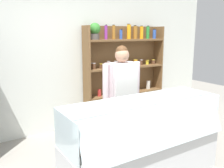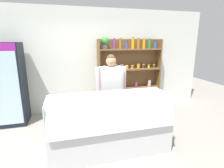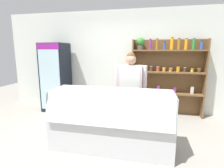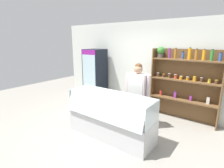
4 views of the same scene
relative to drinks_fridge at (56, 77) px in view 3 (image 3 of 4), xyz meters
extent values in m
plane|color=gray|center=(1.80, -1.55, -0.92)|extent=(12.00, 12.00, 0.00)
cube|color=silver|center=(1.80, 0.46, 0.43)|extent=(6.80, 0.10, 2.70)
cube|color=black|center=(0.00, 0.01, 0.00)|extent=(0.66, 0.61, 1.84)
cube|color=silver|center=(0.00, -0.30, 0.00)|extent=(0.58, 0.01, 1.64)
cube|color=#8C1E8C|center=(0.00, -0.31, 0.83)|extent=(0.62, 0.01, 0.16)
cylinder|color=purple|center=(-0.20, -0.24, -0.60)|extent=(0.07, 0.07, 0.14)
cylinder|color=#9E6623|center=(-0.07, -0.24, -0.59)|extent=(0.05, 0.05, 0.17)
cylinder|color=orange|center=(0.07, -0.24, -0.56)|extent=(0.06, 0.06, 0.22)
cylinder|color=red|center=(0.20, -0.24, -0.58)|extent=(0.06, 0.06, 0.19)
cylinder|color=#9E6623|center=(-0.20, -0.24, -0.11)|extent=(0.06, 0.06, 0.17)
cylinder|color=red|center=(-0.07, -0.24, -0.08)|extent=(0.06, 0.06, 0.22)
cylinder|color=silver|center=(0.07, -0.24, -0.10)|extent=(0.06, 0.06, 0.19)
cylinder|color=red|center=(0.20, -0.24, -0.12)|extent=(0.05, 0.05, 0.15)
cylinder|color=red|center=(-0.20, -0.24, 0.38)|extent=(0.07, 0.07, 0.18)
cylinder|color=#9E6623|center=(-0.07, -0.24, 0.40)|extent=(0.06, 0.06, 0.22)
cylinder|color=orange|center=(0.07, -0.24, 0.39)|extent=(0.06, 0.06, 0.21)
cylinder|color=red|center=(0.20, -0.24, 0.39)|extent=(0.07, 0.07, 0.21)
cube|color=brown|center=(2.96, 0.36, 0.04)|extent=(1.76, 0.02, 1.92)
cube|color=brown|center=(2.09, 0.22, 0.04)|extent=(0.03, 0.28, 1.92)
cube|color=brown|center=(3.82, 0.22, 0.04)|extent=(0.03, 0.28, 1.92)
cube|color=brown|center=(2.96, 0.22, -0.35)|extent=(1.70, 0.28, 0.04)
cube|color=brown|center=(2.96, 0.22, 0.19)|extent=(1.70, 0.28, 0.04)
cube|color=brown|center=(2.96, 0.22, 0.73)|extent=(1.70, 0.28, 0.04)
cylinder|color=#4C4742|center=(2.27, 0.22, 0.80)|extent=(0.16, 0.16, 0.11)
sphere|color=#347D2D|center=(2.27, 0.22, 0.94)|extent=(0.21, 0.21, 0.21)
cylinder|color=purple|center=(2.51, 0.23, 0.87)|extent=(0.06, 0.06, 0.25)
cylinder|color=black|center=(2.51, 0.22, 1.01)|extent=(0.04, 0.04, 0.02)
cylinder|color=#9E6623|center=(2.67, 0.21, 0.87)|extent=(0.06, 0.06, 0.26)
cylinder|color=black|center=(2.67, 0.22, 1.01)|extent=(0.04, 0.04, 0.02)
cylinder|color=#3356B2|center=(2.85, 0.24, 0.83)|extent=(0.06, 0.06, 0.18)
cylinder|color=black|center=(2.85, 0.22, 0.93)|extent=(0.04, 0.04, 0.02)
cylinder|color=orange|center=(3.02, 0.21, 0.88)|extent=(0.08, 0.08, 0.28)
cylinder|color=black|center=(3.02, 0.22, 1.03)|extent=(0.05, 0.05, 0.02)
cylinder|color=#9E6623|center=(3.18, 0.21, 0.87)|extent=(0.08, 0.08, 0.25)
cylinder|color=black|center=(3.18, 0.22, 1.01)|extent=(0.05, 0.05, 0.02)
cylinder|color=orange|center=(3.34, 0.21, 0.87)|extent=(0.07, 0.07, 0.25)
cylinder|color=black|center=(3.34, 0.22, 1.00)|extent=(0.05, 0.05, 0.02)
cylinder|color=#2D8C38|center=(3.52, 0.22, 0.87)|extent=(0.07, 0.07, 0.25)
cylinder|color=black|center=(3.52, 0.22, 1.00)|extent=(0.05, 0.05, 0.02)
cylinder|color=#3356B2|center=(3.69, 0.22, 0.84)|extent=(0.07, 0.07, 0.19)
cylinder|color=black|center=(3.69, 0.22, 0.94)|extent=(0.05, 0.05, 0.02)
cylinder|color=brown|center=(2.23, 0.22, 0.26)|extent=(0.08, 0.08, 0.10)
cylinder|color=silver|center=(2.23, 0.22, 0.31)|extent=(0.09, 0.09, 0.01)
cylinder|color=brown|center=(2.39, 0.23, 0.25)|extent=(0.06, 0.06, 0.08)
cylinder|color=gold|center=(2.39, 0.22, 0.29)|extent=(0.07, 0.07, 0.01)
cylinder|color=brown|center=(2.56, 0.23, 0.27)|extent=(0.07, 0.07, 0.12)
cylinder|color=silver|center=(2.56, 0.22, 0.33)|extent=(0.07, 0.07, 0.01)
cylinder|color=#BF4C2D|center=(2.72, 0.24, 0.26)|extent=(0.08, 0.08, 0.11)
cylinder|color=silver|center=(2.72, 0.22, 0.32)|extent=(0.08, 0.08, 0.01)
cylinder|color=orange|center=(2.87, 0.21, 0.25)|extent=(0.08, 0.08, 0.08)
cylinder|color=silver|center=(2.87, 0.22, 0.30)|extent=(0.08, 0.08, 0.01)
cylinder|color=orange|center=(3.03, 0.24, 0.25)|extent=(0.08, 0.08, 0.08)
cylinder|color=silver|center=(3.03, 0.22, 0.30)|extent=(0.08, 0.08, 0.01)
cylinder|color=orange|center=(3.20, 0.21, 0.26)|extent=(0.08, 0.08, 0.11)
cylinder|color=gold|center=(3.20, 0.22, 0.33)|extent=(0.09, 0.09, 0.01)
cylinder|color=brown|center=(3.36, 0.23, 0.26)|extent=(0.07, 0.07, 0.10)
cylinder|color=silver|center=(3.36, 0.22, 0.31)|extent=(0.07, 0.07, 0.01)
cylinder|color=yellow|center=(3.53, 0.23, 0.25)|extent=(0.07, 0.07, 0.08)
cylinder|color=gold|center=(3.53, 0.22, 0.30)|extent=(0.07, 0.07, 0.01)
cylinder|color=brown|center=(3.68, 0.21, 0.25)|extent=(0.08, 0.08, 0.08)
cylinder|color=gold|center=(3.68, 0.22, 0.30)|extent=(0.08, 0.08, 0.01)
cube|color=red|center=(2.35, 0.22, -0.26)|extent=(0.05, 0.04, 0.14)
cube|color=purple|center=(2.75, 0.22, -0.24)|extent=(0.07, 0.04, 0.18)
cube|color=purple|center=(3.16, 0.22, -0.26)|extent=(0.06, 0.04, 0.14)
cube|color=silver|center=(3.57, 0.22, -0.24)|extent=(0.07, 0.05, 0.18)
cube|color=silver|center=(1.92, -1.62, -0.65)|extent=(2.01, 0.66, 0.55)
cube|color=white|center=(1.92, -1.62, -0.35)|extent=(1.95, 0.60, 0.03)
cube|color=silver|center=(1.92, -1.93, -0.15)|extent=(1.97, 0.16, 0.47)
cube|color=silver|center=(1.92, -1.57, 0.08)|extent=(1.97, 0.50, 0.01)
cube|color=silver|center=(0.93, -1.62, -0.15)|extent=(0.01, 0.62, 0.45)
cube|color=silver|center=(2.92, -1.62, -0.15)|extent=(0.01, 0.62, 0.45)
cube|color=beige|center=(1.17, -1.54, -0.32)|extent=(0.17, 0.14, 0.04)
cube|color=white|center=(1.17, -1.74, -0.31)|extent=(0.05, 0.03, 0.02)
cube|color=tan|center=(1.54, -1.54, -0.31)|extent=(0.16, 0.14, 0.05)
cube|color=white|center=(1.54, -1.74, -0.31)|extent=(0.05, 0.03, 0.02)
cube|color=tan|center=(1.92, -1.54, -0.31)|extent=(0.16, 0.12, 0.05)
cube|color=white|center=(1.92, -1.74, -0.31)|extent=(0.05, 0.03, 0.02)
cube|color=beige|center=(2.30, -1.54, -0.31)|extent=(0.17, 0.15, 0.06)
cube|color=white|center=(2.30, -1.74, -0.31)|extent=(0.05, 0.03, 0.02)
cube|color=tan|center=(2.68, -1.54, -0.31)|extent=(0.16, 0.11, 0.05)
cube|color=white|center=(2.68, -1.74, -0.31)|extent=(0.05, 0.03, 0.02)
cylinder|color=#A35B4C|center=(1.10, -1.72, -0.27)|extent=(0.19, 0.15, 0.13)
cylinder|color=#A35B4C|center=(1.32, -1.72, -0.26)|extent=(0.16, 0.15, 0.14)
cylinder|color=white|center=(2.42, -1.70, -0.23)|extent=(0.07, 0.07, 0.22)
cylinder|color=white|center=(2.52, -1.70, -0.25)|extent=(0.07, 0.07, 0.18)
cylinder|color=#383D51|center=(2.05, -0.82, -0.55)|extent=(0.13, 0.13, 0.74)
cylinder|color=#383D51|center=(2.25, -0.82, -0.55)|extent=(0.13, 0.13, 0.74)
cube|color=silver|center=(2.15, -0.82, 0.13)|extent=(0.46, 0.24, 0.61)
cube|color=white|center=(2.15, -0.95, -0.20)|extent=(0.39, 0.01, 1.15)
cylinder|color=silver|center=(1.87, -0.82, 0.16)|extent=(0.09, 0.09, 0.55)
cylinder|color=silver|center=(2.43, -0.82, 0.16)|extent=(0.09, 0.09, 0.55)
sphere|color=tan|center=(2.15, -0.82, 0.54)|extent=(0.21, 0.21, 0.21)
sphere|color=brown|center=(2.15, -0.81, 0.60)|extent=(0.18, 0.18, 0.18)
camera|label=1|loc=(0.08, -3.83, 0.86)|focal=40.00mm
camera|label=2|loc=(1.26, -4.25, 0.94)|focal=28.00mm
camera|label=3|loc=(2.53, -4.31, 0.72)|focal=28.00mm
camera|label=4|loc=(4.12, -4.48, 1.21)|focal=28.00mm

